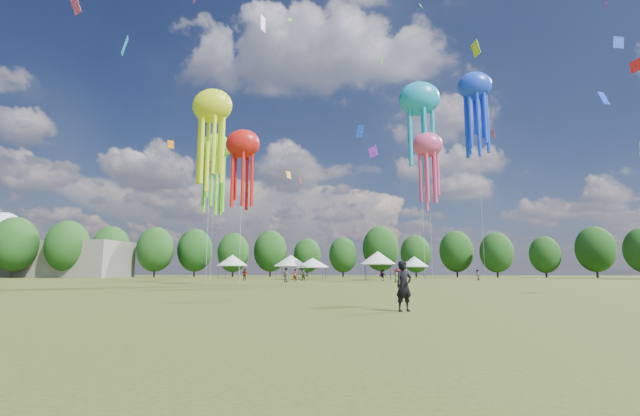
# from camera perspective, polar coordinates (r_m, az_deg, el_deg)

# --- Properties ---
(ground) EXTENTS (300.00, 300.00, 0.00)m
(ground) POSITION_cam_1_polar(r_m,az_deg,el_deg) (18.25, -11.08, -12.01)
(ground) COLOR #384416
(ground) RESTS_ON ground
(observer_main) EXTENTS (0.68, 0.62, 1.55)m
(observer_main) POSITION_cam_1_polar(r_m,az_deg,el_deg) (13.93, 10.93, -9.99)
(observer_main) COLOR black
(observer_main) RESTS_ON ground
(spectator_near) EXTENTS (1.06, 1.04, 1.72)m
(spectator_near) POSITION_cam_1_polar(r_m,az_deg,el_deg) (53.03, -4.46, -8.73)
(spectator_near) COLOR gray
(spectator_near) RESTS_ON ground
(spectators_far) EXTENTS (34.89, 16.71, 1.71)m
(spectators_far) POSITION_cam_1_polar(r_m,az_deg,el_deg) (61.59, 4.82, -8.74)
(spectators_far) COLOR gray
(spectators_far) RESTS_ON ground
(festival_tents) EXTENTS (37.03, 12.12, 4.46)m
(festival_tents) POSITION_cam_1_polar(r_m,az_deg,el_deg) (73.49, -0.09, -6.89)
(festival_tents) COLOR #47474C
(festival_tents) RESTS_ON ground
(show_kites) EXTENTS (43.77, 30.26, 31.64)m
(show_kites) POSITION_cam_1_polar(r_m,az_deg,el_deg) (59.03, 4.19, 10.25)
(show_kites) COLOR #E4FC19
(show_kites) RESTS_ON ground
(small_kites) EXTENTS (78.12, 64.05, 46.29)m
(small_kites) POSITION_cam_1_polar(r_m,az_deg,el_deg) (65.36, 4.73, 17.67)
(small_kites) COLOR #E4FC19
(small_kites) RESTS_ON ground
(treeline) EXTENTS (201.57, 95.24, 13.43)m
(treeline) POSITION_cam_1_polar(r_m,az_deg,el_deg) (80.49, 1.40, -4.58)
(treeline) COLOR #38281C
(treeline) RESTS_ON ground
(hangar) EXTENTS (40.00, 12.00, 8.00)m
(hangar) POSITION_cam_1_polar(r_m,az_deg,el_deg) (118.53, -32.88, -5.70)
(hangar) COLOR gray
(hangar) RESTS_ON ground
(radome) EXTENTS (9.00, 9.00, 16.00)m
(radome) POSITION_cam_1_polar(r_m,az_deg,el_deg) (134.08, -36.14, -3.02)
(radome) COLOR white
(radome) RESTS_ON ground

